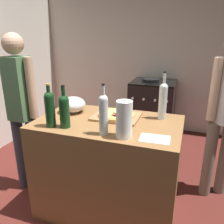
{
  "coord_description": "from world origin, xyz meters",
  "views": [
    {
      "loc": [
        0.7,
        -1.0,
        1.6
      ],
      "look_at": [
        0.07,
        0.81,
        0.94
      ],
      "focal_mm": 36.98,
      "sensor_mm": 36.0,
      "label": 1
    }
  ],
  "objects_px": {
    "wine_bottle_amber": "(64,110)",
    "person_in_stripes": "(21,107)",
    "wine_bottle_green": "(50,108)",
    "pizza": "(117,114)",
    "wine_bottle_clear": "(104,113)",
    "stove": "(152,109)",
    "mixing_bowl": "(73,104)",
    "wine_bottle_dark": "(163,99)",
    "paper_towel_roll": "(124,120)"
  },
  "relations": [
    {
      "from": "person_in_stripes",
      "to": "wine_bottle_amber",
      "type": "bearing_deg",
      "value": -21.51
    },
    {
      "from": "mixing_bowl",
      "to": "wine_bottle_green",
      "type": "relative_size",
      "value": 0.69
    },
    {
      "from": "paper_towel_roll",
      "to": "stove",
      "type": "xyz_separation_m",
      "value": [
        -0.13,
        2.09,
        -0.58
      ]
    },
    {
      "from": "wine_bottle_green",
      "to": "stove",
      "type": "height_order",
      "value": "wine_bottle_green"
    },
    {
      "from": "wine_bottle_clear",
      "to": "stove",
      "type": "height_order",
      "value": "wine_bottle_clear"
    },
    {
      "from": "pizza",
      "to": "mixing_bowl",
      "type": "distance_m",
      "value": 0.44
    },
    {
      "from": "pizza",
      "to": "paper_towel_roll",
      "type": "distance_m",
      "value": 0.42
    },
    {
      "from": "wine_bottle_amber",
      "to": "wine_bottle_green",
      "type": "bearing_deg",
      "value": -167.41
    },
    {
      "from": "wine_bottle_amber",
      "to": "person_in_stripes",
      "type": "relative_size",
      "value": 0.21
    },
    {
      "from": "mixing_bowl",
      "to": "paper_towel_roll",
      "type": "xyz_separation_m",
      "value": [
        0.61,
        -0.37,
        0.06
      ]
    },
    {
      "from": "wine_bottle_clear",
      "to": "wine_bottle_amber",
      "type": "relative_size",
      "value": 1.12
    },
    {
      "from": "mixing_bowl",
      "to": "person_in_stripes",
      "type": "distance_m",
      "value": 0.52
    },
    {
      "from": "mixing_bowl",
      "to": "wine_bottle_green",
      "type": "distance_m",
      "value": 0.38
    },
    {
      "from": "wine_bottle_dark",
      "to": "wine_bottle_green",
      "type": "distance_m",
      "value": 0.93
    },
    {
      "from": "wine_bottle_green",
      "to": "mixing_bowl",
      "type": "bearing_deg",
      "value": 90.98
    },
    {
      "from": "pizza",
      "to": "wine_bottle_dark",
      "type": "height_order",
      "value": "wine_bottle_dark"
    },
    {
      "from": "paper_towel_roll",
      "to": "wine_bottle_clear",
      "type": "relative_size",
      "value": 0.72
    },
    {
      "from": "wine_bottle_dark",
      "to": "wine_bottle_amber",
      "type": "height_order",
      "value": "wine_bottle_dark"
    },
    {
      "from": "person_in_stripes",
      "to": "paper_towel_roll",
      "type": "bearing_deg",
      "value": -13.81
    },
    {
      "from": "paper_towel_roll",
      "to": "wine_bottle_green",
      "type": "relative_size",
      "value": 0.79
    },
    {
      "from": "mixing_bowl",
      "to": "wine_bottle_clear",
      "type": "bearing_deg",
      "value": -39.62
    },
    {
      "from": "wine_bottle_green",
      "to": "pizza",
      "type": "bearing_deg",
      "value": 40.43
    },
    {
      "from": "mixing_bowl",
      "to": "wine_bottle_green",
      "type": "height_order",
      "value": "wine_bottle_green"
    },
    {
      "from": "wine_bottle_dark",
      "to": "wine_bottle_amber",
      "type": "relative_size",
      "value": 1.21
    },
    {
      "from": "mixing_bowl",
      "to": "wine_bottle_green",
      "type": "bearing_deg",
      "value": -89.02
    },
    {
      "from": "wine_bottle_amber",
      "to": "person_in_stripes",
      "type": "distance_m",
      "value": 0.69
    },
    {
      "from": "paper_towel_roll",
      "to": "wine_bottle_clear",
      "type": "bearing_deg",
      "value": -178.97
    },
    {
      "from": "pizza",
      "to": "wine_bottle_green",
      "type": "bearing_deg",
      "value": -139.57
    },
    {
      "from": "pizza",
      "to": "paper_towel_roll",
      "type": "relative_size",
      "value": 1.18
    },
    {
      "from": "paper_towel_roll",
      "to": "mixing_bowl",
      "type": "bearing_deg",
      "value": 148.39
    },
    {
      "from": "pizza",
      "to": "wine_bottle_clear",
      "type": "height_order",
      "value": "wine_bottle_clear"
    },
    {
      "from": "wine_bottle_green",
      "to": "wine_bottle_amber",
      "type": "relative_size",
      "value": 1.02
    },
    {
      "from": "paper_towel_roll",
      "to": "wine_bottle_dark",
      "type": "bearing_deg",
      "value": 66.59
    },
    {
      "from": "mixing_bowl",
      "to": "stove",
      "type": "xyz_separation_m",
      "value": [
        0.48,
        1.71,
        -0.52
      ]
    },
    {
      "from": "paper_towel_roll",
      "to": "person_in_stripes",
      "type": "distance_m",
      "value": 1.16
    },
    {
      "from": "paper_towel_roll",
      "to": "wine_bottle_green",
      "type": "height_order",
      "value": "wine_bottle_green"
    },
    {
      "from": "wine_bottle_amber",
      "to": "person_in_stripes",
      "type": "height_order",
      "value": "person_in_stripes"
    },
    {
      "from": "wine_bottle_clear",
      "to": "stove",
      "type": "distance_m",
      "value": 2.18
    },
    {
      "from": "person_in_stripes",
      "to": "wine_bottle_clear",
      "type": "bearing_deg",
      "value": -16.04
    },
    {
      "from": "wine_bottle_green",
      "to": "person_in_stripes",
      "type": "height_order",
      "value": "person_in_stripes"
    },
    {
      "from": "wine_bottle_clear",
      "to": "wine_bottle_amber",
      "type": "bearing_deg",
      "value": 174.94
    },
    {
      "from": "mixing_bowl",
      "to": "wine_bottle_clear",
      "type": "distance_m",
      "value": 0.6
    },
    {
      "from": "wine_bottle_clear",
      "to": "wine_bottle_amber",
      "type": "height_order",
      "value": "wine_bottle_clear"
    },
    {
      "from": "pizza",
      "to": "wine_bottle_amber",
      "type": "height_order",
      "value": "wine_bottle_amber"
    },
    {
      "from": "wine_bottle_green",
      "to": "wine_bottle_amber",
      "type": "xyz_separation_m",
      "value": [
        0.11,
        0.03,
        -0.01
      ]
    },
    {
      "from": "stove",
      "to": "wine_bottle_clear",
      "type": "bearing_deg",
      "value": -90.53
    },
    {
      "from": "wine_bottle_clear",
      "to": "stove",
      "type": "relative_size",
      "value": 0.41
    },
    {
      "from": "paper_towel_roll",
      "to": "stove",
      "type": "distance_m",
      "value": 2.17
    },
    {
      "from": "wine_bottle_green",
      "to": "person_in_stripes",
      "type": "distance_m",
      "value": 0.6
    },
    {
      "from": "pizza",
      "to": "wine_bottle_dark",
      "type": "distance_m",
      "value": 0.42
    }
  ]
}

